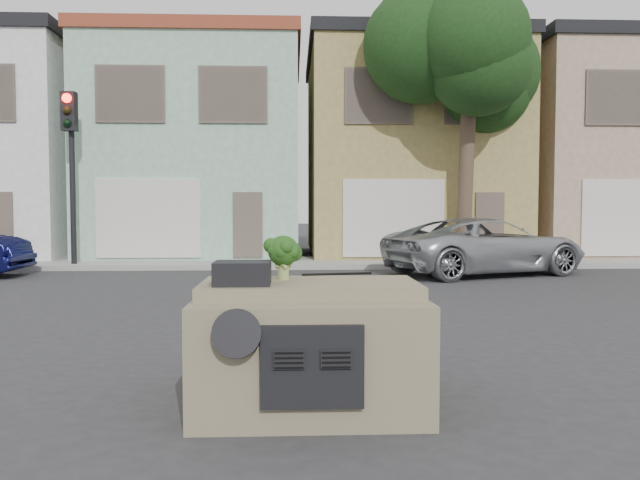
{
  "coord_description": "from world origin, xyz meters",
  "views": [
    {
      "loc": [
        -0.14,
        -8.67,
        1.78
      ],
      "look_at": [
        0.25,
        0.5,
        1.3
      ],
      "focal_mm": 35.0,
      "sensor_mm": 36.0,
      "label": 1
    }
  ],
  "objects": [
    {
      "name": "townhouse_tan",
      "position": [
        4.0,
        14.5,
        3.77
      ],
      "size": [
        7.2,
        8.2,
        7.55
      ],
      "primitive_type": "cube",
      "color": "#9D8B4E",
      "rests_on": "ground"
    },
    {
      "name": "tree_near",
      "position": [
        5.0,
        9.8,
        4.25
      ],
      "size": [
        4.4,
        4.0,
        8.5
      ],
      "primitive_type": "cube",
      "color": "#173613",
      "rests_on": "ground"
    },
    {
      "name": "broccoli",
      "position": [
        -0.24,
        -2.99,
        1.33
      ],
      "size": [
        0.42,
        0.42,
        0.41
      ],
      "primitive_type": "cube",
      "rotation": [
        0.0,
        0.0,
        4.44
      ],
      "color": "#1A3B11",
      "rests_on": "car_dashboard"
    },
    {
      "name": "silver_pickup",
      "position": [
        4.96,
        7.61,
        0.0
      ],
      "size": [
        5.94,
        4.18,
        1.5
      ],
      "primitive_type": "imported",
      "rotation": [
        0.0,
        0.0,
        1.92
      ],
      "color": "#A5A8AC",
      "rests_on": "ground"
    },
    {
      "name": "ground_plane",
      "position": [
        0.0,
        0.0,
        0.0
      ],
      "size": [
        120.0,
        120.0,
        0.0
      ],
      "primitive_type": "plane",
      "color": "#303033",
      "rests_on": "ground"
    },
    {
      "name": "wiper_arm",
      "position": [
        0.28,
        -2.62,
        1.13
      ],
      "size": [
        0.69,
        0.15,
        0.02
      ],
      "primitive_type": "cube",
      "rotation": [
        0.0,
        0.0,
        0.17
      ],
      "color": "black",
      "rests_on": "car_dashboard"
    },
    {
      "name": "instrument_hump",
      "position": [
        -0.58,
        -3.35,
        1.22
      ],
      "size": [
        0.48,
        0.38,
        0.2
      ],
      "primitive_type": "cube",
      "color": "black",
      "rests_on": "car_dashboard"
    },
    {
      "name": "townhouse_beige",
      "position": [
        11.5,
        14.5,
        3.77
      ],
      "size": [
        7.2,
        8.2,
        7.55
      ],
      "primitive_type": "cube",
      "color": "tan",
      "rests_on": "ground"
    },
    {
      "name": "townhouse_mint",
      "position": [
        -3.5,
        14.5,
        3.77
      ],
      "size": [
        7.2,
        8.2,
        7.55
      ],
      "primitive_type": "cube",
      "color": "#96C0A4",
      "rests_on": "ground"
    },
    {
      "name": "car_dashboard",
      "position": [
        0.0,
        -3.0,
        0.56
      ],
      "size": [
        2.0,
        1.8,
        1.12
      ],
      "primitive_type": "cube",
      "color": "#796D53",
      "rests_on": "ground"
    },
    {
      "name": "traffic_signal",
      "position": [
        -6.5,
        9.5,
        2.55
      ],
      "size": [
        0.4,
        0.4,
        5.1
      ],
      "primitive_type": "cube",
      "color": "black",
      "rests_on": "ground"
    },
    {
      "name": "sidewalk",
      "position": [
        0.0,
        10.5,
        0.07
      ],
      "size": [
        40.0,
        3.0,
        0.15
      ],
      "primitive_type": "cube",
      "color": "gray",
      "rests_on": "ground"
    }
  ]
}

